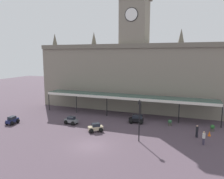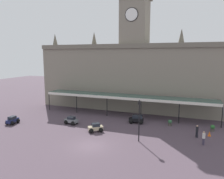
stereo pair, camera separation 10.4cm
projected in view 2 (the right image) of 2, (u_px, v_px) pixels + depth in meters
ground_plane at (91, 146)px, 25.99m from camera, size 140.00×140.00×0.00m
station_building at (134, 73)px, 42.84m from camera, size 37.85×6.39×21.85m
entrance_canopy at (126, 96)px, 38.40m from camera, size 30.47×3.26×3.66m
car_navy_sedan at (13, 121)px, 34.33m from camera, size 1.64×2.12×1.19m
car_black_estate at (136, 120)px, 34.59m from camera, size 2.34×1.72×1.27m
car_beige_sedan at (95, 128)px, 30.77m from camera, size 2.25×2.16×1.19m
car_grey_sedan at (71, 121)px, 34.21m from camera, size 2.12×1.65×1.19m
pedestrian_near_entrance at (204, 138)px, 26.14m from camera, size 0.34×0.37×1.67m
pedestrian_beside_cars at (197, 131)px, 28.48m from camera, size 0.34×0.35×1.67m
victorian_lamppost at (139, 116)px, 26.85m from camera, size 0.30×0.30×5.27m
traffic_cone at (209, 134)px, 29.06m from camera, size 0.40×0.40×0.65m
planter_forecourt_centre at (170, 123)px, 33.30m from camera, size 0.60×0.60×0.96m
planter_by_canopy at (213, 128)px, 30.80m from camera, size 0.60×0.60×0.96m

